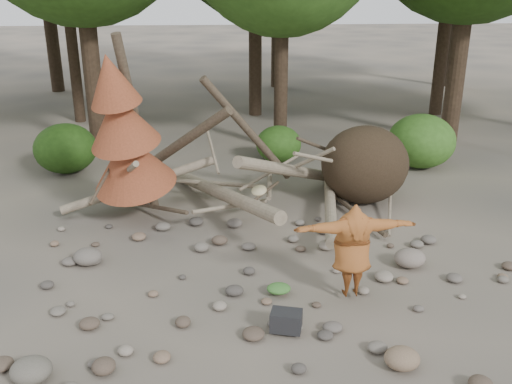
{
  "coord_description": "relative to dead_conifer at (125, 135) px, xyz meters",
  "views": [
    {
      "loc": [
        -1.03,
        -9.06,
        5.44
      ],
      "look_at": [
        -0.32,
        1.5,
        1.4
      ],
      "focal_mm": 40.0,
      "sensor_mm": 36.0,
      "label": 1
    }
  ],
  "objects": [
    {
      "name": "bush_left",
      "position": [
        -2.38,
        3.83,
        -1.39
      ],
      "size": [
        1.8,
        1.8,
        1.44
      ],
      "primitive_type": "ellipsoid",
      "color": "#254A13",
      "rests_on": "ground"
    },
    {
      "name": "cloth_green",
      "position": [
        3.1,
        -3.47,
        -2.03
      ],
      "size": [
        0.44,
        0.37,
        0.16
      ],
      "primitive_type": "ellipsoid",
      "color": "#3A702D",
      "rests_on": "ground"
    },
    {
      "name": "boulder_mid_left",
      "position": [
        -0.59,
        -2.05,
        -1.94
      ],
      "size": [
        0.57,
        0.51,
        0.34
      ],
      "primitive_type": "ellipsoid",
      "color": "#686057",
      "rests_on": "ground"
    },
    {
      "name": "boulder_front_left",
      "position": [
        -0.66,
        -5.57,
        -1.93
      ],
      "size": [
        0.6,
        0.54,
        0.36
      ],
      "primitive_type": "ellipsoid",
      "color": "#635D52",
      "rests_on": "ground"
    },
    {
      "name": "cloth_orange",
      "position": [
        3.14,
        -3.48,
        -2.06
      ],
      "size": [
        0.27,
        0.22,
        0.1
      ],
      "primitive_type": "ellipsoid",
      "color": "#A9541D",
      "rests_on": "ground"
    },
    {
      "name": "bush_mid",
      "position": [
        3.92,
        4.43,
        -1.55
      ],
      "size": [
        1.4,
        1.4,
        1.12
      ],
      "primitive_type": "ellipsoid",
      "color": "#305E1B",
      "rests_on": "ground"
    },
    {
      "name": "dead_conifer",
      "position": [
        0.0,
        0.0,
        0.0
      ],
      "size": [
        2.06,
        2.16,
        4.35
      ],
      "color": "#4C3F30",
      "rests_on": "ground"
    },
    {
      "name": "bush_right",
      "position": [
        8.12,
        3.63,
        -1.31
      ],
      "size": [
        2.0,
        2.0,
        1.6
      ],
      "primitive_type": "ellipsoid",
      "color": "#3B6F22",
      "rests_on": "ground"
    },
    {
      "name": "ground",
      "position": [
        3.12,
        -3.37,
        -2.11
      ],
      "size": [
        120.0,
        120.0,
        0.0
      ],
      "primitive_type": "plane",
      "color": "#514C44",
      "rests_on": "ground"
    },
    {
      "name": "backpack",
      "position": [
        3.1,
        -4.64,
        -1.95
      ],
      "size": [
        0.56,
        0.45,
        0.33
      ],
      "primitive_type": "cube",
      "rotation": [
        0.0,
        0.0,
        -0.26
      ],
      "color": "black",
      "rests_on": "ground"
    },
    {
      "name": "boulder_front_right",
      "position": [
        4.7,
        -5.63,
        -1.95
      ],
      "size": [
        0.53,
        0.48,
        0.32
      ],
      "primitive_type": "ellipsoid",
      "color": "#7F674F",
      "rests_on": "ground"
    },
    {
      "name": "boulder_mid_right",
      "position": [
        5.81,
        -2.57,
        -1.93
      ],
      "size": [
        0.62,
        0.56,
        0.37
      ],
      "primitive_type": "ellipsoid",
      "color": "gray",
      "rests_on": "ground"
    },
    {
      "name": "deadfall_pile",
      "position": [
        5.13,
        0.87,
        -1.16
      ],
      "size": [
        8.55,
        5.24,
        3.3
      ],
      "color": "#332619",
      "rests_on": "ground"
    },
    {
      "name": "frisbee_thrower",
      "position": [
        4.36,
        -3.64,
        -1.16
      ],
      "size": [
        2.84,
        0.79,
        1.98
      ],
      "color": "#975022",
      "rests_on": "ground"
    }
  ]
}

